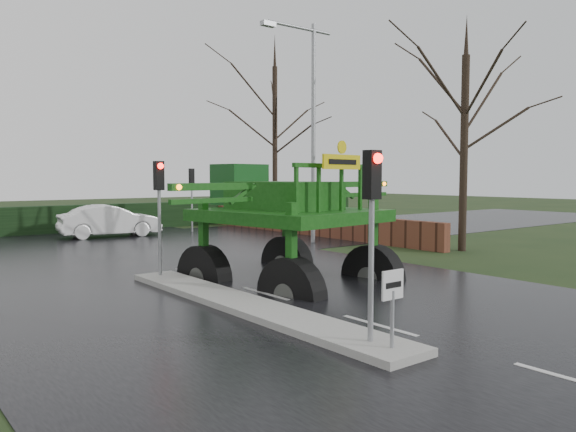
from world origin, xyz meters
TOP-DOWN VIEW (x-y plane):
  - ground at (0.00, 0.00)m, footprint 140.00×140.00m
  - road_main at (0.00, 10.00)m, footprint 14.00×80.00m
  - road_cross at (0.00, 16.00)m, footprint 80.00×12.00m
  - median_island at (-1.30, 3.00)m, footprint 1.20×10.00m
  - hedge_row at (0.00, 24.00)m, footprint 44.00×0.90m
  - brick_wall at (10.50, 16.00)m, footprint 0.40×20.00m
  - keep_left_sign at (-1.30, -1.50)m, footprint 0.50×0.07m
  - traffic_signal_near at (-1.30, -1.01)m, footprint 0.26×0.33m
  - traffic_signal_mid at (-1.30, 7.49)m, footprint 0.26×0.33m
  - traffic_signal_far at (6.50, 20.01)m, footprint 0.26×0.33m
  - street_light_right at (8.19, 12.00)m, footprint 3.85×0.30m
  - tree_right_near at (11.50, 6.00)m, footprint 5.60×5.60m
  - tree_right_far at (13.00, 21.00)m, footprint 7.00×7.00m
  - crop_sprayer at (0.39, 3.67)m, footprint 8.99×6.19m
  - white_sedan at (1.91, 20.18)m, footprint 5.12×2.32m

SIDE VIEW (x-z plane):
  - ground at x=0.00m, z-range 0.00..0.00m
  - white_sedan at x=1.91m, z-range -0.81..0.81m
  - road_main at x=0.00m, z-range -0.01..0.01m
  - road_cross at x=0.00m, z-range 0.00..0.02m
  - median_island at x=-1.30m, z-range 0.01..0.17m
  - brick_wall at x=10.50m, z-range 0.00..1.20m
  - hedge_row at x=0.00m, z-range 0.00..1.50m
  - keep_left_sign at x=-1.30m, z-range 0.38..1.73m
  - crop_sprayer at x=0.39m, z-range -0.14..4.93m
  - traffic_signal_near at x=-1.30m, z-range 0.83..4.35m
  - traffic_signal_mid at x=-1.30m, z-range 0.83..4.35m
  - traffic_signal_far at x=6.50m, z-range 0.83..4.35m
  - tree_right_near at x=11.50m, z-range 0.38..10.02m
  - street_light_right at x=8.19m, z-range 0.99..10.99m
  - tree_right_far at x=13.00m, z-range 0.47..12.52m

